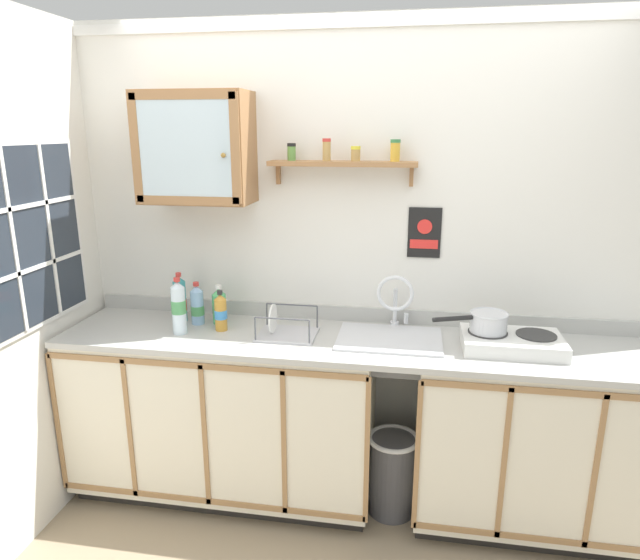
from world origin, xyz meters
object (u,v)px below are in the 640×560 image
object	(u,v)px
bottle_water_clear_3	(179,307)
bottle_soda_green_4	(219,306)
bottle_juice_amber_0	(221,312)
hot_plate_stove	(512,342)
dish_rack	(285,331)
wall_cabinet	(196,148)
warning_sign	(424,233)
saucepan	(488,321)
trash_bin	(392,473)
bottle_water_blue_2	(197,306)
sink	(390,342)
bottle_detergent_teal_1	(180,300)

from	to	relation	value
bottle_water_clear_3	bottle_soda_green_4	bearing A→B (deg)	50.72
bottle_juice_amber_0	bottle_water_clear_3	distance (m)	0.21
hot_plate_stove	dish_rack	bearing A→B (deg)	-179.72
wall_cabinet	warning_sign	world-z (taller)	wall_cabinet
saucepan	hot_plate_stove	bearing A→B (deg)	-9.83
bottle_juice_amber_0	warning_sign	xyz separation A→B (m)	(1.02, 0.26, 0.40)
bottle_juice_amber_0	bottle_water_clear_3	xyz separation A→B (m)	(-0.19, -0.08, 0.04)
bottle_soda_green_4	trash_bin	world-z (taller)	bottle_soda_green_4
warning_sign	trash_bin	xyz separation A→B (m)	(-0.11, -0.31, -1.21)
hot_plate_stove	bottle_water_clear_3	bearing A→B (deg)	-177.85
saucepan	bottle_water_blue_2	world-z (taller)	bottle_water_blue_2
hot_plate_stove	bottle_water_blue_2	bearing A→B (deg)	176.73
saucepan	dish_rack	xyz separation A→B (m)	(-0.99, -0.03, -0.10)
dish_rack	warning_sign	size ratio (longest dim) A/B	1.13
bottle_juice_amber_0	trash_bin	world-z (taller)	bottle_juice_amber_0
sink	dish_rack	size ratio (longest dim) A/B	1.75
bottle_juice_amber_0	bottle_water_blue_2	xyz separation A→B (m)	(-0.16, 0.07, 0.00)
dish_rack	saucepan	bearing A→B (deg)	1.48
bottle_soda_green_4	saucepan	bearing A→B (deg)	-4.16
wall_cabinet	warning_sign	xyz separation A→B (m)	(1.16, 0.14, -0.42)
dish_rack	wall_cabinet	xyz separation A→B (m)	(-0.48, 0.15, 0.90)
sink	dish_rack	distance (m)	0.53
sink	bottle_detergent_teal_1	size ratio (longest dim) A/B	1.90
bottle_water_blue_2	warning_sign	world-z (taller)	warning_sign
dish_rack	warning_sign	xyz separation A→B (m)	(0.68, 0.29, 0.47)
bottle_water_blue_2	trash_bin	distance (m)	1.35
bottle_detergent_teal_1	bottle_water_clear_3	xyz separation A→B (m)	(0.07, -0.18, 0.02)
bottle_juice_amber_0	bottle_soda_green_4	xyz separation A→B (m)	(-0.04, 0.10, 0.00)
bottle_water_blue_2	dish_rack	bearing A→B (deg)	-10.95
bottle_juice_amber_0	bottle_detergent_teal_1	size ratio (longest dim) A/B	0.79
bottle_juice_amber_0	dish_rack	world-z (taller)	bottle_juice_amber_0
bottle_soda_green_4	warning_sign	bearing A→B (deg)	8.58
bottle_detergent_teal_1	bottle_water_blue_2	bearing A→B (deg)	-14.68
dish_rack	warning_sign	world-z (taller)	warning_sign
wall_cabinet	bottle_detergent_teal_1	bearing A→B (deg)	-169.04
bottle_water_clear_3	trash_bin	bearing A→B (deg)	1.59
warning_sign	bottle_juice_amber_0	bearing A→B (deg)	-165.53
bottle_water_clear_3	dish_rack	size ratio (longest dim) A/B	1.01
bottle_water_clear_3	sink	bearing A→B (deg)	5.56
trash_bin	wall_cabinet	bearing A→B (deg)	170.45
bottle_water_clear_3	wall_cabinet	size ratio (longest dim) A/B	0.52
bottle_water_blue_2	wall_cabinet	xyz separation A→B (m)	(0.02, 0.05, 0.82)
sink	wall_cabinet	xyz separation A→B (m)	(-1.01, 0.10, 0.94)
sink	hot_plate_stove	world-z (taller)	sink
wall_cabinet	warning_sign	bearing A→B (deg)	6.69
bottle_juice_amber_0	bottle_soda_green_4	world-z (taller)	bottle_juice_amber_0
bottle_water_blue_2	warning_sign	size ratio (longest dim) A/B	0.89
bottle_detergent_teal_1	bottle_water_clear_3	bearing A→B (deg)	-68.21
sink	wall_cabinet	bearing A→B (deg)	174.17
bottle_detergent_teal_1	trash_bin	distance (m)	1.45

